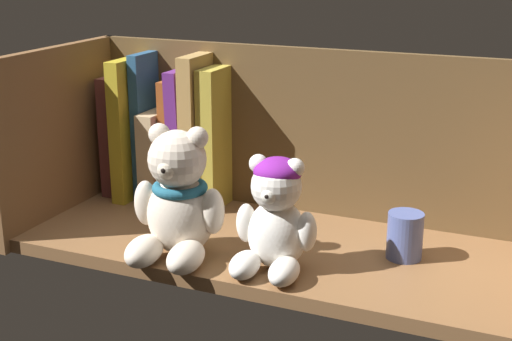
{
  "coord_description": "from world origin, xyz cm",
  "views": [
    {
      "loc": [
        35.36,
        -90.22,
        43.73
      ],
      "look_at": [
        -3.47,
        0.0,
        12.74
      ],
      "focal_mm": 50.83,
      "sensor_mm": 36.0,
      "label": 1
    }
  ],
  "objects_px": {
    "teddy_bear_larger": "(177,202)",
    "pillar_candle": "(405,236)",
    "book_5": "(189,135)",
    "book_6": "(202,129)",
    "book_4": "(177,139)",
    "book_2": "(150,125)",
    "teddy_bear_smaller": "(275,217)",
    "book_3": "(165,153)",
    "book_7": "(218,137)",
    "book_0": "(124,133)",
    "book_1": "(139,126)"
  },
  "relations": [
    {
      "from": "teddy_bear_larger",
      "to": "pillar_candle",
      "type": "distance_m",
      "value": 0.32
    },
    {
      "from": "book_5",
      "to": "book_6",
      "type": "height_order",
      "value": "book_6"
    },
    {
      "from": "book_4",
      "to": "book_2",
      "type": "bearing_deg",
      "value": 180.0
    },
    {
      "from": "book_6",
      "to": "teddy_bear_smaller",
      "type": "xyz_separation_m",
      "value": [
        0.21,
        -0.2,
        -0.05
      ]
    },
    {
      "from": "book_3",
      "to": "book_7",
      "type": "distance_m",
      "value": 0.11
    },
    {
      "from": "book_6",
      "to": "pillar_candle",
      "type": "height_order",
      "value": "book_6"
    },
    {
      "from": "book_0",
      "to": "teddy_bear_larger",
      "type": "height_order",
      "value": "book_0"
    },
    {
      "from": "book_4",
      "to": "pillar_candle",
      "type": "height_order",
      "value": "book_4"
    },
    {
      "from": "book_4",
      "to": "teddy_bear_smaller",
      "type": "distance_m",
      "value": 0.33
    },
    {
      "from": "book_1",
      "to": "book_3",
      "type": "xyz_separation_m",
      "value": [
        0.05,
        0.0,
        -0.04
      ]
    },
    {
      "from": "book_2",
      "to": "book_5",
      "type": "relative_size",
      "value": 1.1
    },
    {
      "from": "book_7",
      "to": "teddy_bear_smaller",
      "type": "distance_m",
      "value": 0.27
    },
    {
      "from": "book_6",
      "to": "teddy_bear_larger",
      "type": "xyz_separation_m",
      "value": [
        0.07,
        -0.21,
        -0.05
      ]
    },
    {
      "from": "book_1",
      "to": "book_2",
      "type": "height_order",
      "value": "book_2"
    },
    {
      "from": "book_3",
      "to": "book_6",
      "type": "relative_size",
      "value": 0.61
    },
    {
      "from": "book_6",
      "to": "book_2",
      "type": "bearing_deg",
      "value": 180.0
    },
    {
      "from": "teddy_bear_smaller",
      "to": "book_3",
      "type": "bearing_deg",
      "value": 144.68
    },
    {
      "from": "book_3",
      "to": "book_5",
      "type": "bearing_deg",
      "value": 0.0
    },
    {
      "from": "teddy_bear_larger",
      "to": "book_7",
      "type": "bearing_deg",
      "value": 100.99
    },
    {
      "from": "book_2",
      "to": "teddy_bear_smaller",
      "type": "bearing_deg",
      "value": -32.96
    },
    {
      "from": "book_1",
      "to": "book_7",
      "type": "bearing_deg",
      "value": 0.0
    },
    {
      "from": "book_2",
      "to": "book_6",
      "type": "relative_size",
      "value": 0.99
    },
    {
      "from": "teddy_bear_larger",
      "to": "book_1",
      "type": "bearing_deg",
      "value": 132.25
    },
    {
      "from": "book_3",
      "to": "pillar_candle",
      "type": "distance_m",
      "value": 0.45
    },
    {
      "from": "book_0",
      "to": "book_6",
      "type": "xyz_separation_m",
      "value": [
        0.15,
        0.0,
        0.02
      ]
    },
    {
      "from": "book_2",
      "to": "book_4",
      "type": "xyz_separation_m",
      "value": [
        0.05,
        0.0,
        -0.02
      ]
    },
    {
      "from": "book_4",
      "to": "book_5",
      "type": "relative_size",
      "value": 0.92
    },
    {
      "from": "book_5",
      "to": "teddy_bear_smaller",
      "type": "xyz_separation_m",
      "value": [
        0.24,
        -0.2,
        -0.04
      ]
    },
    {
      "from": "book_4",
      "to": "book_1",
      "type": "bearing_deg",
      "value": 180.0
    },
    {
      "from": "teddy_bear_smaller",
      "to": "pillar_candle",
      "type": "distance_m",
      "value": 0.19
    },
    {
      "from": "book_3",
      "to": "book_5",
      "type": "xyz_separation_m",
      "value": [
        0.05,
        0.0,
        0.04
      ]
    },
    {
      "from": "book_6",
      "to": "book_3",
      "type": "bearing_deg",
      "value": 180.0
    },
    {
      "from": "book_4",
      "to": "book_7",
      "type": "height_order",
      "value": "book_7"
    },
    {
      "from": "book_4",
      "to": "teddy_bear_larger",
      "type": "xyz_separation_m",
      "value": [
        0.12,
        -0.21,
        -0.02
      ]
    },
    {
      "from": "book_0",
      "to": "book_4",
      "type": "bearing_deg",
      "value": 0.0
    },
    {
      "from": "book_4",
      "to": "pillar_candle",
      "type": "xyz_separation_m",
      "value": [
        0.41,
        -0.1,
        -0.07
      ]
    },
    {
      "from": "book_1",
      "to": "teddy_bear_smaller",
      "type": "xyz_separation_m",
      "value": [
        0.33,
        -0.2,
        -0.05
      ]
    },
    {
      "from": "book_7",
      "to": "pillar_candle",
      "type": "distance_m",
      "value": 0.36
    },
    {
      "from": "teddy_bear_smaller",
      "to": "pillar_candle",
      "type": "relative_size",
      "value": 2.36
    },
    {
      "from": "book_4",
      "to": "teddy_bear_smaller",
      "type": "bearing_deg",
      "value": -37.95
    },
    {
      "from": "book_5",
      "to": "teddy_bear_larger",
      "type": "xyz_separation_m",
      "value": [
        0.1,
        -0.21,
        -0.03
      ]
    },
    {
      "from": "book_3",
      "to": "book_6",
      "type": "distance_m",
      "value": 0.09
    },
    {
      "from": "book_5",
      "to": "pillar_candle",
      "type": "xyz_separation_m",
      "value": [
        0.39,
        -0.1,
        -0.08
      ]
    },
    {
      "from": "book_6",
      "to": "book_4",
      "type": "bearing_deg",
      "value": 180.0
    },
    {
      "from": "book_3",
      "to": "book_4",
      "type": "relative_size",
      "value": 0.74
    },
    {
      "from": "teddy_bear_larger",
      "to": "teddy_bear_smaller",
      "type": "xyz_separation_m",
      "value": [
        0.14,
        0.01,
        -0.01
      ]
    },
    {
      "from": "book_2",
      "to": "book_4",
      "type": "distance_m",
      "value": 0.06
    },
    {
      "from": "book_0",
      "to": "book_2",
      "type": "height_order",
      "value": "book_2"
    },
    {
      "from": "book_1",
      "to": "teddy_bear_larger",
      "type": "relative_size",
      "value": 1.28
    },
    {
      "from": "book_2",
      "to": "teddy_bear_larger",
      "type": "bearing_deg",
      "value": -51.34
    }
  ]
}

